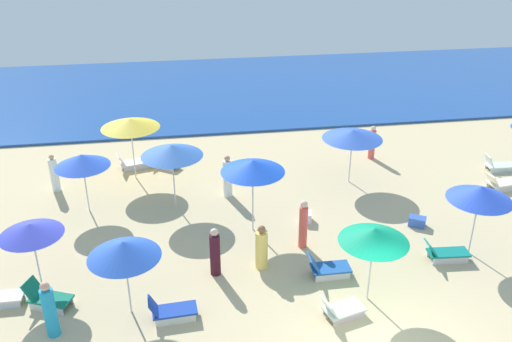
# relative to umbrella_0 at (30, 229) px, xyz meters

# --- Properties ---
(ocean) EXTENTS (60.00, 14.78, 0.12)m
(ocean) POSITION_rel_umbrella_0_xyz_m (9.29, 18.80, -2.04)
(ocean) COLOR #1F4A97
(ocean) RESTS_ON ground_plane
(umbrella_0) EXTENTS (1.82, 1.82, 2.28)m
(umbrella_0) POSITION_rel_umbrella_0_xyz_m (0.00, 0.00, 0.00)
(umbrella_0) COLOR silver
(umbrella_0) RESTS_ON ground_plane
(lounge_chair_0_1) EXTENTS (1.42, 1.06, 0.78)m
(lounge_chair_0_1) POSITION_rel_umbrella_0_xyz_m (0.31, -0.82, -1.81)
(lounge_chair_0_1) COLOR silver
(lounge_chair_0_1) RESTS_ON ground_plane
(umbrella_1) EXTENTS (2.29, 2.29, 2.54)m
(umbrella_1) POSITION_rel_umbrella_0_xyz_m (4.08, 4.48, 0.22)
(umbrella_1) COLOR silver
(umbrella_1) RESTS_ON ground_plane
(umbrella_2) EXTENTS (2.44, 2.44, 2.31)m
(umbrella_2) POSITION_rel_umbrella_0_xyz_m (11.27, 5.42, 0.02)
(umbrella_2) COLOR silver
(umbrella_2) RESTS_ON ground_plane
(umbrella_3) EXTENTS (2.19, 2.19, 2.71)m
(umbrella_3) POSITION_rel_umbrella_0_xyz_m (6.75, 2.34, 0.40)
(umbrella_3) COLOR silver
(umbrella_3) RESTS_ON ground_plane
(umbrella_4) EXTENTS (2.38, 2.38, 2.66)m
(umbrella_4) POSITION_rel_umbrella_0_xyz_m (2.47, 7.18, 0.37)
(umbrella_4) COLOR silver
(umbrella_4) RESTS_ON ground_plane
(lounge_chair_4_0) EXTENTS (1.48, 1.26, 0.69)m
(lounge_chair_4_0) POSITION_rel_umbrella_0_xyz_m (3.62, 8.07, -1.87)
(lounge_chair_4_0) COLOR silver
(lounge_chair_4_0) RESTS_ON ground_plane
(lounge_chair_4_1) EXTENTS (1.60, 1.01, 0.72)m
(lounge_chair_4_1) POSITION_rel_umbrella_0_xyz_m (2.37, 8.19, -1.83)
(lounge_chair_4_1) COLOR silver
(lounge_chair_4_1) RESTS_ON ground_plane
(umbrella_5) EXTENTS (1.98, 1.98, 2.41)m
(umbrella_5) POSITION_rel_umbrella_0_xyz_m (9.48, -1.94, 0.09)
(umbrella_5) COLOR silver
(umbrella_5) RESTS_ON ground_plane
(lounge_chair_5_0) EXTENTS (1.34, 0.93, 0.70)m
(lounge_chair_5_0) POSITION_rel_umbrella_0_xyz_m (8.47, -2.56, -1.85)
(lounge_chair_5_0) COLOR silver
(lounge_chair_5_0) RESTS_ON ground_plane
(lounge_chair_5_1) EXTENTS (1.33, 0.66, 0.79)m
(lounge_chair_5_1) POSITION_rel_umbrella_0_xyz_m (8.61, -0.69, -1.81)
(lounge_chair_5_1) COLOR silver
(lounge_chair_5_1) RESTS_ON ground_plane
(umbrella_6) EXTENTS (2.00, 2.00, 2.31)m
(umbrella_6) POSITION_rel_umbrella_0_xyz_m (0.84, 4.65, -0.02)
(umbrella_6) COLOR silver
(umbrella_6) RESTS_ON ground_plane
(lounge_chair_7_0) EXTENTS (1.47, 0.76, 0.74)m
(lounge_chair_7_0) POSITION_rel_umbrella_0_xyz_m (17.15, 3.78, -1.82)
(lounge_chair_7_0) COLOR silver
(lounge_chair_7_0) RESTS_ON ground_plane
(lounge_chair_7_1) EXTENTS (1.34, 0.68, 0.75)m
(lounge_chair_7_1) POSITION_rel_umbrella_0_xyz_m (17.99, 5.44, -1.85)
(lounge_chair_7_1) COLOR silver
(lounge_chair_7_1) RESTS_ON ground_plane
(umbrella_8) EXTENTS (1.99, 1.99, 2.34)m
(umbrella_8) POSITION_rel_umbrella_0_xyz_m (2.67, -1.44, 0.00)
(umbrella_8) COLOR silver
(umbrella_8) RESTS_ON ground_plane
(lounge_chair_8_0) EXTENTS (1.35, 0.66, 0.74)m
(lounge_chair_8_0) POSITION_rel_umbrella_0_xyz_m (3.80, -1.92, -1.83)
(lounge_chair_8_0) COLOR silver
(lounge_chair_8_0) RESTS_ON ground_plane
(umbrella_9) EXTENTS (2.05, 2.05, 2.49)m
(umbrella_9) POSITION_rel_umbrella_0_xyz_m (13.59, -0.23, 0.15)
(umbrella_9) COLOR silver
(umbrella_9) RESTS_ON ground_plane
(lounge_chair_9_0) EXTENTS (1.49, 0.67, 0.72)m
(lounge_chair_9_0) POSITION_rel_umbrella_0_xyz_m (12.60, -0.49, -1.82)
(lounge_chair_9_0) COLOR silver
(lounge_chair_9_0) RESTS_ON ground_plane
(beachgoer_1) EXTENTS (0.39, 0.39, 1.64)m
(beachgoer_1) POSITION_rel_umbrella_0_xyz_m (5.20, -0.05, -1.33)
(beachgoer_1) COLOR #3A1322
(beachgoer_1) RESTS_ON ground_plane
(beachgoer_2) EXTENTS (0.48, 0.48, 1.71)m
(beachgoer_2) POSITION_rel_umbrella_0_xyz_m (0.67, -2.05, -1.29)
(beachgoer_2) COLOR #2198D0
(beachgoer_2) RESTS_ON ground_plane
(beachgoer_3) EXTENTS (0.30, 0.30, 1.56)m
(beachgoer_3) POSITION_rel_umbrella_0_xyz_m (13.00, 7.55, -1.36)
(beachgoer_3) COLOR #E75B56
(beachgoer_3) RESTS_ON ground_plane
(beachgoer_4) EXTENTS (0.40, 0.40, 1.75)m
(beachgoer_4) POSITION_rel_umbrella_0_xyz_m (8.23, 1.01, -1.24)
(beachgoer_4) COLOR #E1564C
(beachgoer_4) RESTS_ON ground_plane
(beachgoer_5) EXTENTS (0.55, 0.55, 1.52)m
(beachgoer_5) POSITION_rel_umbrella_0_xyz_m (6.68, 0.09, -1.40)
(beachgoer_5) COLOR #F7D665
(beachgoer_5) RESTS_ON ground_plane
(beachgoer_6) EXTENTS (0.35, 0.35, 1.58)m
(beachgoer_6) POSITION_rel_umbrella_0_xyz_m (-0.63, 6.51, -1.36)
(beachgoer_6) COLOR white
(beachgoer_6) RESTS_ON ground_plane
(beachgoer_7) EXTENTS (0.50, 0.50, 1.74)m
(beachgoer_7) POSITION_rel_umbrella_0_xyz_m (6.16, 4.99, -1.29)
(beachgoer_7) COLOR white
(beachgoer_7) RESTS_ON ground_plane
(cooler_box_0) EXTENTS (0.65, 0.57, 0.36)m
(cooler_box_0) POSITION_rel_umbrella_0_xyz_m (2.16, 1.29, -1.92)
(cooler_box_0) COLOR white
(cooler_box_0) RESTS_ON ground_plane
(cooler_box_1) EXTENTS (0.70, 0.63, 0.34)m
(cooler_box_1) POSITION_rel_umbrella_0_xyz_m (12.61, 1.67, -1.93)
(cooler_box_1) COLOR blue
(cooler_box_1) RESTS_ON ground_plane
(cooler_box_2) EXTENTS (0.45, 0.55, 0.37)m
(cooler_box_2) POSITION_rel_umbrella_0_xyz_m (8.78, 2.58, -1.92)
(cooler_box_2) COLOR white
(cooler_box_2) RESTS_ON ground_plane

